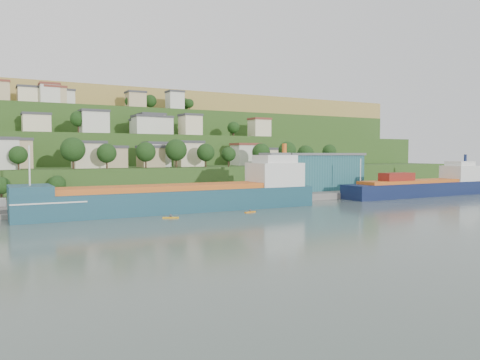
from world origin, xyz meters
TOP-DOWN VIEW (x-y plane):
  - ground at (0.00, 0.00)m, footprint 500.00×500.00m
  - quay at (20.00, 28.00)m, footprint 220.00×26.00m
  - hillside at (-0.01, 168.66)m, footprint 360.00×210.96m
  - cargo_ship_near at (-7.92, 9.86)m, footprint 76.27×12.32m
  - cargo_ship_far at (79.91, 10.37)m, footprint 60.10×10.14m
  - warehouse at (48.98, 30.97)m, footprint 31.33×19.55m
  - dinghy at (-47.61, 20.62)m, footprint 3.61×1.57m
  - kayak_orange at (4.71, -1.18)m, footprint 3.27×1.16m
  - kayak_yellow at (-16.17, -1.57)m, footprint 3.62×2.10m

SIDE VIEW (x-z plane):
  - ground at x=0.00m, z-range 0.00..0.00m
  - quay at x=20.00m, z-range -2.00..2.00m
  - hillside at x=-0.01m, z-range -47.91..48.09m
  - kayak_orange at x=4.71m, z-range -0.17..0.64m
  - kayak_yellow at x=-16.17m, z-range -0.19..0.73m
  - dinghy at x=-47.61m, z-range 1.20..1.90m
  - cargo_ship_far at x=79.91m, z-range -5.58..10.74m
  - cargo_ship_near at x=-7.92m, z-range -6.67..12.94m
  - warehouse at x=48.98m, z-range 2.03..14.83m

